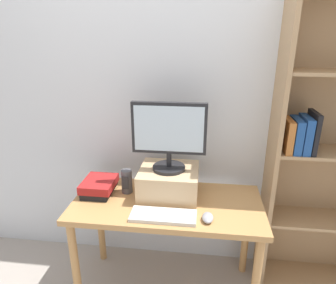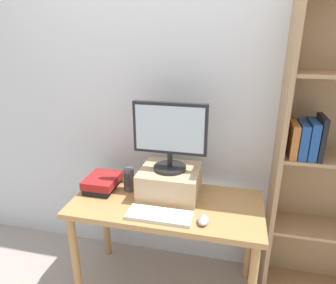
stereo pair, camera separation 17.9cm
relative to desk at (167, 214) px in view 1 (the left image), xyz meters
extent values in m
cube|color=silver|center=(0.00, 0.41, 0.69)|extent=(7.00, 0.08, 2.60)
cube|color=#B7844C|center=(0.00, 0.00, 0.08)|extent=(1.19, 0.57, 0.04)
cylinder|color=#B7844C|center=(-0.55, -0.23, -0.28)|extent=(0.05, 0.05, 0.66)
cylinder|color=#B7844C|center=(0.55, -0.23, -0.28)|extent=(0.05, 0.05, 0.66)
cylinder|color=#B7844C|center=(-0.55, 0.23, -0.28)|extent=(0.05, 0.05, 0.66)
cylinder|color=#B7844C|center=(0.55, 0.23, -0.28)|extent=(0.05, 0.05, 0.66)
cube|color=tan|center=(0.66, 0.23, 0.38)|extent=(0.03, 0.28, 1.97)
cube|color=tan|center=(1.04, 0.36, 0.38)|extent=(0.79, 0.01, 1.97)
cube|color=tan|center=(1.04, 0.23, -0.60)|extent=(0.73, 0.27, 0.02)
cube|color=tan|center=(1.04, 0.23, -0.10)|extent=(0.73, 0.27, 0.02)
cube|color=tan|center=(1.04, 0.23, 0.39)|extent=(0.73, 0.27, 0.02)
cube|color=#AD662D|center=(0.72, 0.20, 0.50)|extent=(0.04, 0.20, 0.20)
cube|color=navy|center=(0.77, 0.20, 0.50)|extent=(0.05, 0.20, 0.21)
cube|color=navy|center=(0.83, 0.20, 0.51)|extent=(0.05, 0.20, 0.22)
cube|color=black|center=(0.87, 0.20, 0.52)|extent=(0.03, 0.20, 0.25)
cube|color=tan|center=(0.00, 0.10, 0.18)|extent=(0.37, 0.34, 0.18)
cylinder|color=black|center=(0.00, 0.10, 0.28)|extent=(0.21, 0.21, 0.02)
cylinder|color=black|center=(0.00, 0.10, 0.34)|extent=(0.03, 0.03, 0.09)
cube|color=black|center=(0.00, 0.10, 0.55)|extent=(0.46, 0.04, 0.32)
cube|color=silver|center=(0.00, 0.08, 0.55)|extent=(0.42, 0.00, 0.28)
cube|color=silver|center=(0.00, -0.17, 0.10)|extent=(0.38, 0.15, 0.02)
cube|color=white|center=(0.00, -0.17, 0.12)|extent=(0.36, 0.13, 0.00)
ellipsoid|color=#99999E|center=(0.25, -0.17, 0.11)|extent=(0.06, 0.10, 0.04)
cube|color=black|center=(-0.46, 0.07, 0.11)|extent=(0.18, 0.26, 0.04)
cube|color=maroon|center=(-0.46, 0.06, 0.16)|extent=(0.20, 0.24, 0.05)
cylinder|color=#4C4C51|center=(-0.28, 0.09, 0.17)|extent=(0.07, 0.07, 0.16)
cube|color=#2D2D30|center=(-0.28, 0.05, 0.18)|extent=(0.04, 0.00, 0.09)
camera|label=1|loc=(0.21, -1.63, 1.10)|focal=32.00mm
camera|label=2|loc=(0.38, -1.60, 1.10)|focal=32.00mm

